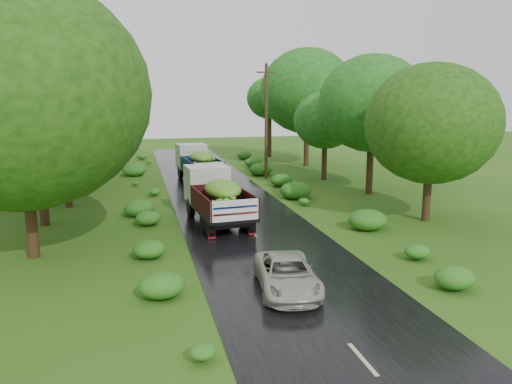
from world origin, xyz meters
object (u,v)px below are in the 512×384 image
object	(u,v)px
truck_near	(216,194)
utility_pole	(266,120)
car	(287,274)
truck_far	(197,162)

from	to	relation	value
truck_near	utility_pole	world-z (taller)	utility_pole
truck_near	car	xyz separation A→B (m)	(0.84, -9.48, -0.93)
truck_near	utility_pole	bearing A→B (deg)	59.29
truck_near	utility_pole	size ratio (longest dim) A/B	0.75
truck_near	utility_pole	distance (m)	14.13
truck_near	truck_far	xyz separation A→B (m)	(0.62, 12.60, -0.03)
truck_far	utility_pole	world-z (taller)	utility_pole
truck_near	truck_far	world-z (taller)	truck_near
truck_far	utility_pole	size ratio (longest dim) A/B	0.74
truck_far	car	world-z (taller)	truck_far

